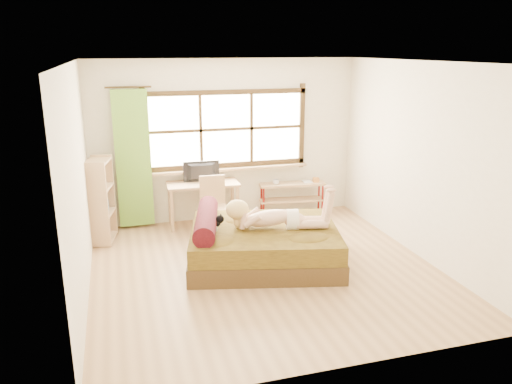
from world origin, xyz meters
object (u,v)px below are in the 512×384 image
object	(u,v)px
kitten	(211,222)
bookshelf	(101,200)
desk	(203,189)
bed	(261,243)
chair	(214,202)
woman	(276,207)
pipe_shelf	(293,191)

from	to	relation	value
kitten	bookshelf	world-z (taller)	bookshelf
kitten	desk	size ratio (longest dim) A/B	0.25
bed	kitten	bearing A→B (deg)	-174.34
desk	chair	distance (m)	0.40
kitten	bookshelf	bearing A→B (deg)	150.34
bed	desk	size ratio (longest dim) A/B	1.96
woman	pipe_shelf	size ratio (longest dim) A/B	1.20
woman	chair	xyz separation A→B (m)	(-0.59, 1.39, -0.30)
chair	bookshelf	world-z (taller)	bookshelf
kitten	chair	xyz separation A→B (m)	(0.28, 1.24, -0.12)
kitten	pipe_shelf	size ratio (longest dim) A/B	0.26
kitten	desk	bearing A→B (deg)	96.73
chair	pipe_shelf	size ratio (longest dim) A/B	0.78
woman	kitten	xyz separation A→B (m)	(-0.87, 0.15, -0.18)
bookshelf	woman	bearing A→B (deg)	-21.46
woman	kitten	bearing A→B (deg)	-176.61
chair	desk	bearing A→B (deg)	107.70
desk	pipe_shelf	size ratio (longest dim) A/B	1.01
woman	bookshelf	xyz separation A→B (m)	(-2.29, 1.47, -0.15)
chair	bookshelf	distance (m)	1.72
bookshelf	desk	bearing A→B (deg)	21.45
bed	bookshelf	size ratio (longest dim) A/B	1.81
desk	chair	xyz separation A→B (m)	(0.10, -0.37, -0.12)
bookshelf	chair	bearing A→B (deg)	8.65
kitten	chair	world-z (taller)	chair
woman	pipe_shelf	bearing A→B (deg)	76.87
bed	bookshelf	xyz separation A→B (m)	(-2.09, 1.41, 0.38)
bed	bookshelf	world-z (taller)	bookshelf
pipe_shelf	bookshelf	size ratio (longest dim) A/B	0.92
pipe_shelf	bookshelf	world-z (taller)	bookshelf
woman	kitten	size ratio (longest dim) A/B	4.67
kitten	bookshelf	distance (m)	1.94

